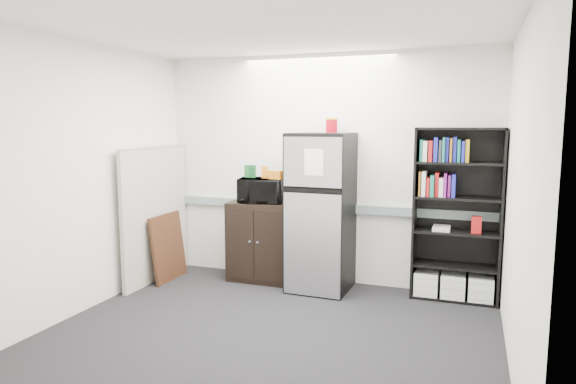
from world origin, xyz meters
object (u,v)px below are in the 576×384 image
object	(u,v)px
bookshelf	(457,216)
cubicle_partition	(156,214)
microwave	(261,190)
cabinet	(262,241)
refrigerator	(321,212)

from	to	relation	value
bookshelf	cubicle_partition	bearing A→B (deg)	-171.94
microwave	bookshelf	bearing A→B (deg)	-9.82
cubicle_partition	cabinet	world-z (taller)	cubicle_partition
bookshelf	refrigerator	size ratio (longest dim) A/B	1.03
cubicle_partition	refrigerator	distance (m)	2.00
microwave	cabinet	bearing A→B (deg)	78.10
cabinet	microwave	size ratio (longest dim) A/B	1.83
cubicle_partition	bookshelf	bearing A→B (deg)	8.06
microwave	refrigerator	world-z (taller)	refrigerator
microwave	refrigerator	size ratio (longest dim) A/B	0.29
bookshelf	cubicle_partition	world-z (taller)	bookshelf
bookshelf	microwave	xyz separation A→B (m)	(-2.22, -0.08, 0.19)
refrigerator	cabinet	bearing A→B (deg)	175.35
cubicle_partition	cabinet	xyz separation A→B (m)	(1.21, 0.42, -0.33)
cabinet	microwave	world-z (taller)	microwave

